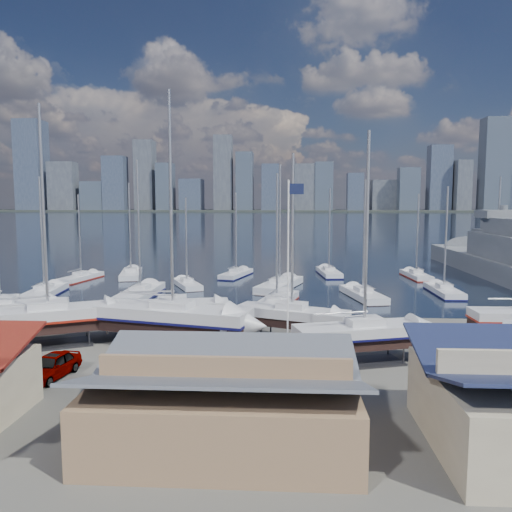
# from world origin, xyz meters

# --- Properties ---
(ground) EXTENTS (1400.00, 1400.00, 0.00)m
(ground) POSITION_xyz_m (0.00, -10.00, 0.00)
(ground) COLOR #605E59
(ground) RESTS_ON ground
(water) EXTENTS (1400.00, 600.00, 0.40)m
(water) POSITION_xyz_m (0.00, 300.00, -0.15)
(water) COLOR #1B293E
(water) RESTS_ON ground
(far_shore) EXTENTS (1400.00, 80.00, 2.20)m
(far_shore) POSITION_xyz_m (0.00, 560.00, 1.10)
(far_shore) COLOR #2D332D
(far_shore) RESTS_ON ground
(skyline) EXTENTS (639.14, 43.80, 107.69)m
(skyline) POSITION_xyz_m (-7.83, 553.76, 39.09)
(skyline) COLOR #475166
(skyline) RESTS_ON far_shore
(shed_grey) EXTENTS (12.60, 8.40, 4.17)m
(shed_grey) POSITION_xyz_m (0.00, -26.00, 2.15)
(shed_grey) COLOR #8C6B4C
(shed_grey) RESTS_ON ground
(sailboat_cradle_0) EXTENTS (10.96, 4.92, 17.03)m
(sailboat_cradle_0) POSITION_xyz_m (-21.12, -8.45, 2.12)
(sailboat_cradle_0) COLOR #2D2D33
(sailboat_cradle_0) RESTS_ON ground
(sailboat_cradle_1) EXTENTS (11.83, 8.01, 18.52)m
(sailboat_cradle_1) POSITION_xyz_m (-15.59, -11.25, 2.20)
(sailboat_cradle_1) COLOR #2D2D33
(sailboat_cradle_1) RESTS_ON ground
(sailboat_cradle_2) EXTENTS (9.92, 4.46, 15.67)m
(sailboat_cradle_2) POSITION_xyz_m (-6.83, -6.78, 2.06)
(sailboat_cradle_2) COLOR #2D2D33
(sailboat_cradle_2) RESTS_ON ground
(sailboat_cradle_3) EXTENTS (12.69, 6.24, 19.48)m
(sailboat_cradle_3) POSITION_xyz_m (-5.86, -10.89, 2.25)
(sailboat_cradle_3) COLOR #2D2D33
(sailboat_cradle_3) RESTS_ON ground
(sailboat_cradle_4) EXTENTS (9.45, 5.69, 15.00)m
(sailboat_cradle_4) POSITION_xyz_m (3.35, -8.57, 2.02)
(sailboat_cradle_4) COLOR #2D2D33
(sailboat_cradle_4) RESTS_ON ground
(sailboat_cradle_5) EXTENTS (10.23, 5.45, 15.93)m
(sailboat_cradle_5) POSITION_xyz_m (8.29, -14.13, 2.07)
(sailboat_cradle_5) COLOR #2D2D33
(sailboat_cradle_5) RESTS_ON ground
(sailboat_moored_0) EXTENTS (3.91, 10.18, 14.84)m
(sailboat_moored_0) POSITION_xyz_m (-25.89, 8.85, 0.31)
(sailboat_moored_0) COLOR black
(sailboat_moored_0) RESTS_ON water
(sailboat_moored_1) EXTENTS (3.87, 8.89, 12.87)m
(sailboat_moored_1) POSITION_xyz_m (-26.48, 21.05, 0.31)
(sailboat_moored_1) COLOR black
(sailboat_moored_1) RESTS_ON water
(sailboat_moored_2) EXTENTS (4.86, 10.10, 14.70)m
(sailboat_moored_2) POSITION_xyz_m (-20.30, 24.60, 0.32)
(sailboat_moored_2) COLOR black
(sailboat_moored_2) RESTS_ON water
(sailboat_moored_3) EXTENTS (3.30, 11.28, 16.80)m
(sailboat_moored_3) POSITION_xyz_m (-14.22, 8.72, 0.31)
(sailboat_moored_3) COLOR black
(sailboat_moored_3) RESTS_ON water
(sailboat_moored_4) EXTENTS (5.49, 8.38, 12.34)m
(sailboat_moored_4) POSITION_xyz_m (-10.15, 16.20, 0.33)
(sailboat_moored_4) COLOR black
(sailboat_moored_4) RESTS_ON water
(sailboat_moored_5) EXTENTS (4.68, 9.16, 13.18)m
(sailboat_moored_5) POSITION_xyz_m (-4.56, 25.77, 0.31)
(sailboat_moored_5) COLOR black
(sailboat_moored_5) RESTS_ON water
(sailboat_moored_6) EXTENTS (5.10, 10.34, 14.90)m
(sailboat_moored_6) POSITION_xyz_m (1.90, 4.97, 0.31)
(sailboat_moored_6) COLOR black
(sailboat_moored_6) RESTS_ON water
(sailboat_moored_7) EXTENTS (6.38, 11.46, 16.67)m
(sailboat_moored_7) POSITION_xyz_m (2.10, 15.45, 0.32)
(sailboat_moored_7) COLOR black
(sailboat_moored_7) RESTS_ON water
(sailboat_moored_8) EXTENTS (3.55, 9.55, 13.95)m
(sailboat_moored_8) POSITION_xyz_m (9.51, 28.14, 0.31)
(sailboat_moored_8) COLOR black
(sailboat_moored_8) RESTS_ON water
(sailboat_moored_9) EXTENTS (4.57, 9.87, 14.39)m
(sailboat_moored_9) POSITION_xyz_m (11.89, 9.75, 0.32)
(sailboat_moored_9) COLOR black
(sailboat_moored_9) RESTS_ON water
(sailboat_moored_10) EXTENTS (2.58, 9.16, 13.69)m
(sailboat_moored_10) POSITION_xyz_m (22.13, 12.90, 0.31)
(sailboat_moored_10) COLOR black
(sailboat_moored_10) RESTS_ON water
(sailboat_moored_11) EXTENTS (3.00, 8.83, 12.99)m
(sailboat_moored_11) POSITION_xyz_m (22.17, 26.02, 0.31)
(sailboat_moored_11) COLOR black
(sailboat_moored_11) RESTS_ON water
(naval_ship_east) EXTENTS (8.63, 52.86, 18.75)m
(naval_ship_east) POSITION_xyz_m (35.91, 25.85, 1.67)
(naval_ship_east) COLOR slate
(naval_ship_east) RESTS_ON water
(naval_ship_west) EXTENTS (6.97, 39.29, 17.53)m
(naval_ship_west) POSITION_xyz_m (44.30, 51.71, 1.67)
(naval_ship_west) COLOR slate
(naval_ship_west) RESTS_ON water
(car_a) EXTENTS (2.58, 4.90, 1.59)m
(car_a) POSITION_xyz_m (-12.08, -18.20, 0.79)
(car_a) COLOR gray
(car_a) RESTS_ON ground
(car_b) EXTENTS (4.65, 2.48, 1.46)m
(car_b) POSITION_xyz_m (0.52, -20.90, 0.73)
(car_b) COLOR gray
(car_b) RESTS_ON ground
(car_c) EXTENTS (4.07, 5.65, 1.43)m
(car_c) POSITION_xyz_m (1.11, -18.03, 0.71)
(car_c) COLOR gray
(car_c) RESTS_ON ground
(car_d) EXTENTS (2.32, 4.63, 1.29)m
(car_d) POSITION_xyz_m (4.78, -19.58, 0.64)
(car_d) COLOR gray
(car_d) RESTS_ON ground
(flagpole) EXTENTS (1.12, 0.12, 12.75)m
(flagpole) POSITION_xyz_m (3.08, -12.93, 7.39)
(flagpole) COLOR white
(flagpole) RESTS_ON ground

